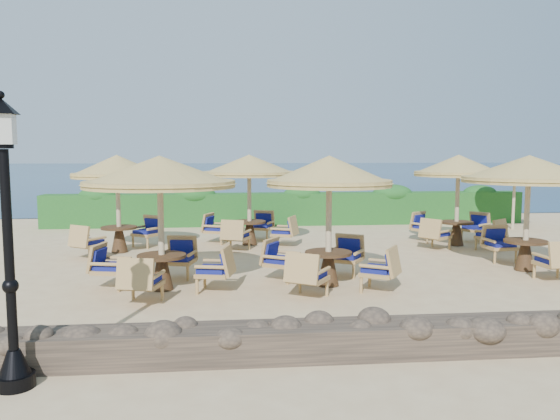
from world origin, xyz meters
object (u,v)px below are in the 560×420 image
Objects in this scene: lamp_post at (9,256)px; extra_parasol at (515,168)px; cafe_set_5 at (458,186)px; cafe_set_0 at (160,196)px; cafe_set_3 at (118,182)px; cafe_set_1 at (329,200)px; cafe_set_4 at (249,184)px; cafe_set_2 at (528,182)px.

lamp_post is 1.38× the size of extra_parasol.
cafe_set_0 is at bearing -150.82° from cafe_set_5.
cafe_set_1 is at bearing -40.64° from cafe_set_3.
cafe_set_3 is 1.00× the size of cafe_set_5.
cafe_set_4 is at bearing 13.80° from cafe_set_3.
lamp_post is 6.34m from cafe_set_1.
cafe_set_0 is 1.11× the size of cafe_set_5.
extra_parasol is at bearing 42.02° from cafe_set_5.
lamp_post reaches higher than extra_parasol.
cafe_set_3 is at bearing -178.95° from cafe_set_5.
cafe_set_2 is 3.48m from cafe_set_5.
lamp_post reaches higher than cafe_set_0.
extra_parasol is at bearing 43.04° from cafe_set_1.
extra_parasol is 0.80× the size of cafe_set_2.
cafe_set_3 and cafe_set_4 have the same top height.
cafe_set_5 is at bearing -137.98° from extra_parasol.
cafe_set_0 is 4.58m from cafe_set_3.
cafe_set_2 is at bearing -18.62° from cafe_set_3.
cafe_set_3 is (-13.07, -3.28, -0.24)m from extra_parasol.
lamp_post is 1.16× the size of cafe_set_4.
cafe_set_1 and cafe_set_2 have the same top height.
cafe_set_0 is 9.15m from cafe_set_5.
cafe_set_2 is at bearing 30.29° from lamp_post.
cafe_set_4 is at bearing 173.33° from cafe_set_5.
cafe_set_0 is 1.05× the size of cafe_set_4.
cafe_set_1 is (-8.09, -7.55, -0.42)m from extra_parasol.
cafe_set_5 is at bearing 43.78° from cafe_set_1.
cafe_set_0 is at bearing -173.04° from cafe_set_2.
lamp_post reaches higher than cafe_set_3.
lamp_post is at bearing -135.42° from cafe_set_1.
cafe_set_0 is at bearing 75.22° from lamp_post.
cafe_set_1 is 4.89m from cafe_set_2.
cafe_set_0 is at bearing -110.73° from cafe_set_4.
cafe_set_1 is at bearing 44.58° from lamp_post.
extra_parasol is at bearing 43.60° from lamp_post.
cafe_set_4 is at bearing -165.80° from extra_parasol.
cafe_set_4 is 6.07m from cafe_set_5.
cafe_set_4 is at bearing 145.94° from cafe_set_2.
extra_parasol is at bearing 63.31° from cafe_set_2.
cafe_set_5 is (-3.44, -3.10, -0.42)m from extra_parasol.
extra_parasol is 13.47m from cafe_set_3.
lamp_post is at bearing -135.82° from cafe_set_5.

